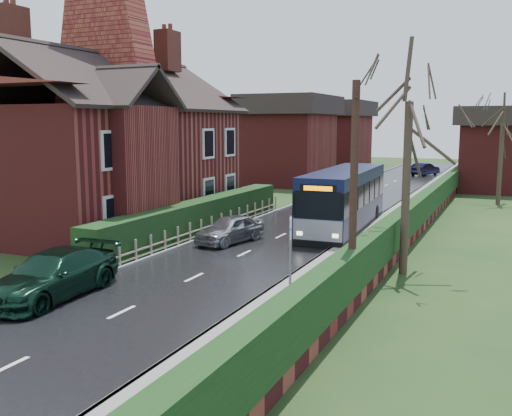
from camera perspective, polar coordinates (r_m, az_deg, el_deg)
The scene contains 18 objects.
ground at distance 21.57m, azimuth -3.49°, elevation -5.70°, with size 140.00×140.00×0.00m, color #35491F.
road at distance 30.57m, azimuth 5.29°, elevation -1.46°, with size 6.00×100.00×0.02m, color black.
pavement at distance 29.47m, azimuth 13.13°, elevation -1.91°, with size 2.50×100.00×0.14m, color slate.
kerb_right at distance 29.72m, azimuth 10.86°, elevation -1.75°, with size 0.12×100.00×0.14m, color gray.
kerb_left at distance 31.67m, azimuth 0.08°, elevation -1.00°, with size 0.12×100.00×0.10m, color gray.
front_hedge at distance 27.55m, azimuth -5.83°, elevation -0.91°, with size 1.20×16.00×1.60m, color black.
picket_fence at distance 27.24m, azimuth -4.45°, elevation -1.74°, with size 0.10×16.00×0.90m, color tan, non-canonical shape.
right_wall_hedge at distance 29.07m, azimuth 16.19°, elevation -0.27°, with size 0.60×50.00×1.80m.
brick_house at distance 29.75m, azimuth -14.28°, elevation 6.49°, with size 9.30×14.60×10.30m.
bus at distance 28.71m, azimuth 8.80°, elevation 0.79°, with size 2.70×9.93×2.99m.
car_silver at distance 25.31m, azimuth -2.61°, elevation -2.13°, with size 1.46×3.63×1.24m, color #B4B5B9.
car_green at distance 18.56m, azimuth -19.65°, elevation -6.31°, with size 1.97×4.84×1.41m, color black.
car_distant at distance 60.17m, azimuth 16.50°, elevation 3.74°, with size 1.35×3.87×1.27m, color black.
bus_stop_sign at distance 16.94m, azimuth 3.46°, elevation -3.76°, with size 0.19×0.38×2.57m.
telegraph_pole at distance 16.04m, azimuth 9.73°, elevation 1.11°, with size 0.32×0.81×6.44m.
tree_right_near at distance 20.39m, azimuth 15.14°, elevation 11.38°, with size 3.98×3.98×8.59m.
tree_right_far at distance 40.25m, azimuth 23.49°, elevation 8.39°, with size 3.94×3.94×7.61m.
tree_house_side at distance 36.26m, azimuth -12.38°, elevation 11.07°, with size 4.14×4.14×9.41m.
Camera 1 is at (9.80, -18.47, 5.30)m, focal length 40.00 mm.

